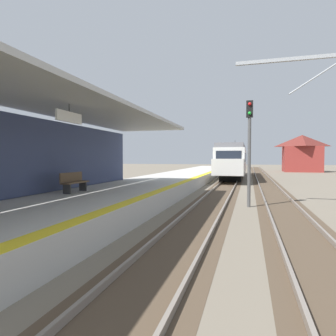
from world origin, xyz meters
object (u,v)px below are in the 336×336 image
object	(u,v)px
platform_bench	(74,182)
distant_trackside_house	(302,153)
approaching_train	(233,160)
rail_signal_post	(249,142)

from	to	relation	value
platform_bench	distant_trackside_house	size ratio (longest dim) A/B	0.24
approaching_train	distant_trackside_house	distance (m)	21.59
rail_signal_post	platform_bench	distance (m)	8.46
rail_signal_post	platform_bench	xyz separation A→B (m)	(-7.45, -3.57, -1.82)
approaching_train	platform_bench	world-z (taller)	approaching_train
approaching_train	platform_bench	bearing A→B (deg)	-102.77
rail_signal_post	distant_trackside_house	distance (m)	40.88
approaching_train	rail_signal_post	distance (m)	21.29
rail_signal_post	platform_bench	world-z (taller)	rail_signal_post
approaching_train	rail_signal_post	xyz separation A→B (m)	(1.84, -21.19, 1.02)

